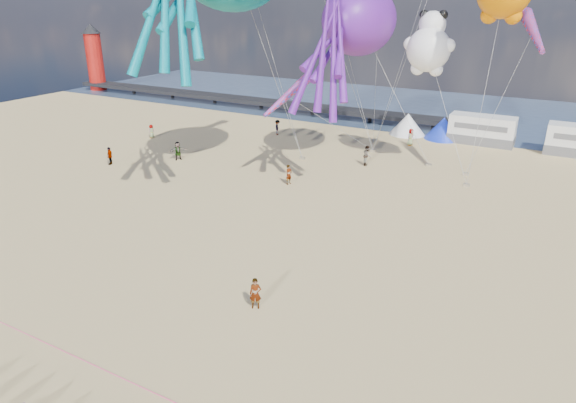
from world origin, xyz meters
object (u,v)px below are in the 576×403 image
object	(u,v)px
beachgoer_4	(178,151)
kite_panda	(429,50)
lighthouse	(95,62)
tent_blue	(443,128)
motorhome_0	(482,130)
sandbag_b	(429,165)
sandbag_a	(302,158)
beachgoer_1	(367,156)
tent_white	(408,124)
standing_person	(255,294)
beachgoer_3	(110,156)
sandbag_d	(465,174)
beachgoer_2	(278,127)
beachgoer_5	(289,174)
windsock_mid	(534,32)
windsock_right	(287,96)
kite_octopus_purple	(360,20)
sandbag_c	(466,185)
beachgoer_0	(152,131)
sandbag_e	(373,151)
beachgoer_6	(411,137)

from	to	relation	value
beachgoer_4	kite_panda	world-z (taller)	kite_panda
lighthouse	tent_blue	bearing A→B (deg)	-3.95
motorhome_0	sandbag_b	bearing A→B (deg)	-104.88
sandbag_a	kite_panda	distance (m)	15.00
beachgoer_1	beachgoer_4	distance (m)	18.00
lighthouse	tent_white	distance (m)	54.25
standing_person	beachgoer_3	world-z (taller)	beachgoer_3
tent_white	beachgoer_1	bearing A→B (deg)	-89.61
tent_white	standing_person	bearing A→B (deg)	-84.54
beachgoer_3	sandbag_d	size ratio (longest dim) A/B	3.35
beachgoer_2	beachgoer_1	bearing A→B (deg)	-141.75
lighthouse	beachgoer_5	distance (m)	56.19
beachgoer_2	windsock_mid	world-z (taller)	windsock_mid
tent_white	windsock_right	bearing A→B (deg)	-103.51
beachgoer_3	sandbag_b	xyz separation A→B (m)	(26.24, 13.95, -0.73)
standing_person	kite_octopus_purple	xyz separation A→B (m)	(-4.44, 23.66, 11.98)
beachgoer_2	windsock_mid	distance (m)	28.45
lighthouse	kite_panda	xyz separation A→B (m)	(58.39, -15.33, 5.97)
motorhome_0	standing_person	distance (m)	38.17
beachgoer_3	sandbag_a	bearing A→B (deg)	99.49
windsock_right	motorhome_0	bearing A→B (deg)	76.21
sandbag_a	sandbag_c	world-z (taller)	same
tent_blue	sandbag_d	distance (m)	12.44
beachgoer_5	sandbag_a	size ratio (longest dim) A/B	3.34
sandbag_c	windsock_right	bearing A→B (deg)	-159.40
lighthouse	kite_panda	bearing A→B (deg)	-14.71
sandbag_d	kite_panda	size ratio (longest dim) A/B	0.08
beachgoer_2	windsock_right	size ratio (longest dim) A/B	0.31
beachgoer_3	windsock_right	xyz separation A→B (m)	(16.30, 4.75, 6.24)
beachgoer_0	beachgoer_4	xyz separation A→B (m)	(7.97, -4.96, 0.15)
sandbag_e	beachgoer_6	bearing A→B (deg)	58.74
sandbag_c	kite_panda	world-z (taller)	kite_panda
sandbag_b	sandbag_d	bearing A→B (deg)	-15.92
kite_panda	motorhome_0	bearing A→B (deg)	54.71
beachgoer_5	beachgoer_1	bearing A→B (deg)	-10.33
beachgoer_5	windsock_mid	bearing A→B (deg)	-50.24
beachgoer_1	beachgoer_6	bearing A→B (deg)	-25.62
standing_person	windsock_right	distance (m)	21.04
tent_white	sandbag_c	world-z (taller)	tent_white
beachgoer_5	beachgoer_0	bearing A→B (deg)	89.88
beachgoer_2	sandbag_b	size ratio (longest dim) A/B	3.40
kite_panda	sandbag_b	bearing A→B (deg)	29.22
sandbag_b	kite_panda	distance (m)	10.43
standing_person	sandbag_c	bearing A→B (deg)	51.10
beachgoer_1	windsock_mid	distance (m)	16.80
tent_blue	sandbag_a	world-z (taller)	tent_blue
beachgoer_0	beachgoer_1	size ratio (longest dim) A/B	0.80
beachgoer_2	beachgoer_3	size ratio (longest dim) A/B	1.02
lighthouse	standing_person	xyz separation A→B (m)	(57.62, -41.91, -3.67)
sandbag_d	kite_panda	bearing A→B (deg)	178.50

